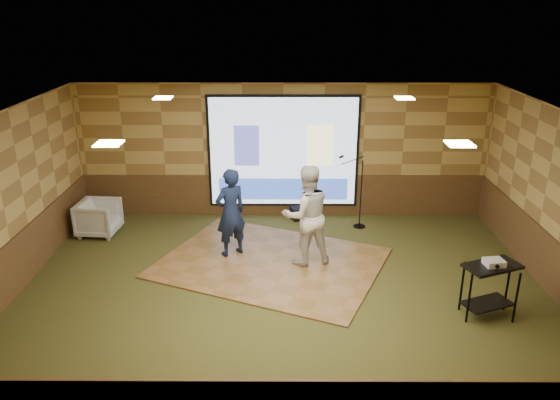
{
  "coord_description": "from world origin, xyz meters",
  "views": [
    {
      "loc": [
        -0.02,
        -8.14,
        4.69
      ],
      "look_at": [
        -0.06,
        0.96,
        1.3
      ],
      "focal_mm": 35.0,
      "sensor_mm": 36.0,
      "label": 1
    }
  ],
  "objects_px": {
    "player_right": "(306,215)",
    "mic_stand": "(358,205)",
    "player_left": "(231,212)",
    "duffel_bag": "(301,213)",
    "av_table": "(490,281)",
    "projector": "(494,262)",
    "banquet_chair": "(99,218)",
    "dance_floor": "(271,262)",
    "projector_screen": "(283,153)"
  },
  "relations": [
    {
      "from": "player_right",
      "to": "duffel_bag",
      "type": "height_order",
      "value": "player_right"
    },
    {
      "from": "av_table",
      "to": "dance_floor",
      "type": "bearing_deg",
      "value": 152.3
    },
    {
      "from": "projector",
      "to": "banquet_chair",
      "type": "relative_size",
      "value": 0.35
    },
    {
      "from": "duffel_bag",
      "to": "player_left",
      "type": "bearing_deg",
      "value": -127.0
    },
    {
      "from": "projector",
      "to": "banquet_chair",
      "type": "height_order",
      "value": "projector"
    },
    {
      "from": "dance_floor",
      "to": "mic_stand",
      "type": "relative_size",
      "value": 2.43
    },
    {
      "from": "dance_floor",
      "to": "duffel_bag",
      "type": "xyz_separation_m",
      "value": [
        0.65,
        2.21,
        0.13
      ]
    },
    {
      "from": "projector_screen",
      "to": "player_left",
      "type": "relative_size",
      "value": 1.93
    },
    {
      "from": "duffel_bag",
      "to": "projector",
      "type": "bearing_deg",
      "value": -55.38
    },
    {
      "from": "projector",
      "to": "duffel_bag",
      "type": "height_order",
      "value": "projector"
    },
    {
      "from": "player_left",
      "to": "av_table",
      "type": "relative_size",
      "value": 1.92
    },
    {
      "from": "dance_floor",
      "to": "projector_screen",
      "type": "bearing_deg",
      "value": 84.33
    },
    {
      "from": "player_right",
      "to": "av_table",
      "type": "relative_size",
      "value": 2.12
    },
    {
      "from": "player_left",
      "to": "duffel_bag",
      "type": "distance_m",
      "value": 2.45
    },
    {
      "from": "player_left",
      "to": "projector",
      "type": "distance_m",
      "value": 4.69
    },
    {
      "from": "dance_floor",
      "to": "av_table",
      "type": "distance_m",
      "value": 3.89
    },
    {
      "from": "player_right",
      "to": "mic_stand",
      "type": "distance_m",
      "value": 2.16
    },
    {
      "from": "av_table",
      "to": "duffel_bag",
      "type": "bearing_deg",
      "value": 124.67
    },
    {
      "from": "projector",
      "to": "av_table",
      "type": "bearing_deg",
      "value": 102.98
    },
    {
      "from": "player_left",
      "to": "av_table",
      "type": "xyz_separation_m",
      "value": [
        4.17,
        -2.13,
        -0.28
      ]
    },
    {
      "from": "dance_floor",
      "to": "player_left",
      "type": "relative_size",
      "value": 2.29
    },
    {
      "from": "projector_screen",
      "to": "dance_floor",
      "type": "xyz_separation_m",
      "value": [
        -0.24,
        -2.39,
        -1.46
      ]
    },
    {
      "from": "player_right",
      "to": "banquet_chair",
      "type": "bearing_deg",
      "value": -34.59
    },
    {
      "from": "mic_stand",
      "to": "banquet_chair",
      "type": "relative_size",
      "value": 2.02
    },
    {
      "from": "player_right",
      "to": "mic_stand",
      "type": "relative_size",
      "value": 1.17
    },
    {
      "from": "projector",
      "to": "duffel_bag",
      "type": "bearing_deg",
      "value": 116.36
    },
    {
      "from": "dance_floor",
      "to": "player_right",
      "type": "distance_m",
      "value": 1.16
    },
    {
      "from": "av_table",
      "to": "banquet_chair",
      "type": "relative_size",
      "value": 1.11
    },
    {
      "from": "banquet_chair",
      "to": "duffel_bag",
      "type": "distance_m",
      "value": 4.36
    },
    {
      "from": "av_table",
      "to": "mic_stand",
      "type": "height_order",
      "value": "mic_stand"
    },
    {
      "from": "player_right",
      "to": "projector",
      "type": "distance_m",
      "value": 3.3
    },
    {
      "from": "dance_floor",
      "to": "projector",
      "type": "distance_m",
      "value": 3.97
    },
    {
      "from": "mic_stand",
      "to": "projector",
      "type": "bearing_deg",
      "value": -85.2
    },
    {
      "from": "mic_stand",
      "to": "duffel_bag",
      "type": "bearing_deg",
      "value": 139.98
    },
    {
      "from": "projector_screen",
      "to": "dance_floor",
      "type": "height_order",
      "value": "projector_screen"
    },
    {
      "from": "player_left",
      "to": "projector",
      "type": "bearing_deg",
      "value": 118.01
    },
    {
      "from": "player_left",
      "to": "duffel_bag",
      "type": "xyz_separation_m",
      "value": [
        1.4,
        1.86,
        -0.75
      ]
    },
    {
      "from": "player_left",
      "to": "duffel_bag",
      "type": "relative_size",
      "value": 3.78
    },
    {
      "from": "projector_screen",
      "to": "player_left",
      "type": "xyz_separation_m",
      "value": [
        -1.0,
        -2.05,
        -0.59
      ]
    },
    {
      "from": "player_right",
      "to": "av_table",
      "type": "height_order",
      "value": "player_right"
    },
    {
      "from": "av_table",
      "to": "duffel_bag",
      "type": "distance_m",
      "value": 4.88
    },
    {
      "from": "player_right",
      "to": "projector_screen",
      "type": "bearing_deg",
      "value": -97.26
    },
    {
      "from": "player_right",
      "to": "banquet_chair",
      "type": "relative_size",
      "value": 2.36
    },
    {
      "from": "player_left",
      "to": "mic_stand",
      "type": "height_order",
      "value": "player_left"
    },
    {
      "from": "mic_stand",
      "to": "player_right",
      "type": "bearing_deg",
      "value": -143.15
    },
    {
      "from": "player_left",
      "to": "player_right",
      "type": "xyz_separation_m",
      "value": [
        1.42,
        -0.34,
        0.09
      ]
    },
    {
      "from": "dance_floor",
      "to": "av_table",
      "type": "bearing_deg",
      "value": -27.7
    },
    {
      "from": "projector",
      "to": "banquet_chair",
      "type": "bearing_deg",
      "value": 147.66
    },
    {
      "from": "projector_screen",
      "to": "banquet_chair",
      "type": "distance_m",
      "value": 4.15
    },
    {
      "from": "dance_floor",
      "to": "projector",
      "type": "xyz_separation_m",
      "value": [
        3.41,
        -1.81,
        0.93
      ]
    }
  ]
}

